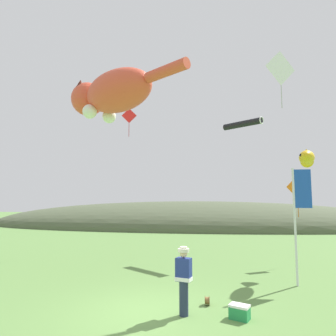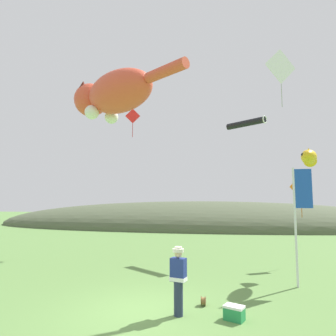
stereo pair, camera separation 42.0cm
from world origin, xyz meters
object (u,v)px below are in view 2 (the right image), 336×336
Objects in this scene: kite_diamond_red at (133,116)px; kite_diamond_orange at (301,187)px; kite_giant_cat at (113,95)px; kite_spool at (203,301)px; kite_tube_streamer at (246,123)px; kite_fish_windsock at (309,158)px; festival_banner_pole at (299,208)px; picnic_cooler at (234,313)px; festival_attendant at (178,278)px; kite_diamond_white at (281,67)px.

kite_diamond_orange is at bearing -17.80° from kite_diamond_red.
kite_giant_cat reaches higher than kite_diamond_orange.
kite_spool is 11.05m from kite_tube_streamer.
kite_fish_windsock is 11.06m from kite_diamond_red.
kite_diamond_red is (-8.22, 6.91, 5.65)m from festival_banner_pole.
kite_diamond_red is (-9.17, 5.01, 3.61)m from kite_fish_windsock.
kite_diamond_orange is (1.09, 3.92, 0.88)m from festival_banner_pole.
picnic_cooler is at bearing -60.66° from kite_diamond_red.
festival_attendant is at bearing -106.84° from kite_tube_streamer.
festival_attendant is at bearing -133.57° from kite_fish_windsock.
kite_giant_cat is (-4.60, 4.70, 8.06)m from kite_spool.
kite_spool is 0.06× the size of festival_banner_pole.
kite_diamond_orange is (9.01, 1.58, -4.57)m from kite_giant_cat.
kite_tube_streamer is at bearing 26.90° from kite_giant_cat.
kite_diamond_white is at bearing 58.21° from picnic_cooler.
picnic_cooler is 11.18m from kite_giant_cat.
festival_banner_pole is at bearing -7.36° from kite_diamond_white.
picnic_cooler is 0.27× the size of kite_tube_streamer.
festival_attendant is 0.80× the size of kite_fish_windsock.
festival_attendant is 0.27× the size of kite_giant_cat.
kite_fish_windsock is at bearing -2.84° from kite_giant_cat.
festival_banner_pole is at bearing -105.52° from kite_diamond_orange.
kite_giant_cat is (-4.00, 5.57, 7.23)m from festival_attendant.
kite_giant_cat is (-7.92, 2.34, 5.45)m from festival_banner_pole.
kite_diamond_red is (-4.29, 10.14, 7.44)m from festival_attendant.
festival_banner_pole reaches higher than kite_spool.
kite_diamond_orange is at bearing 74.48° from festival_banner_pole.
kite_fish_windsock is at bearing 44.92° from kite_spool.
festival_banner_pole is at bearing 52.77° from picnic_cooler.
kite_spool is at bearing -144.52° from festival_banner_pole.
festival_attendant is 5.39m from festival_banner_pole.
kite_diamond_red is (-7.01, 1.16, 1.05)m from kite_tube_streamer.
picnic_cooler is at bearing -121.79° from kite_diamond_white.
kite_diamond_red is (-4.90, 9.27, 8.26)m from kite_spool.
kite_spool is at bearing -45.59° from kite_giant_cat.
kite_fish_windsock is (4.88, 5.13, 3.83)m from festival_attendant.
festival_banner_pole is at bearing -16.45° from kite_giant_cat.
kite_fish_windsock reaches higher than festival_attendant.
kite_fish_windsock reaches higher than kite_diamond_orange.
festival_banner_pole is 2.95m from kite_fish_windsock.
kite_diamond_white is (2.07, 3.33, 7.86)m from picnic_cooler.
kite_fish_windsock is at bearing -28.63° from kite_diamond_red.
kite_spool is 0.45× the size of picnic_cooler.
festival_banner_pole is 1.84× the size of kite_diamond_white.
kite_fish_windsock is at bearing 46.43° from festival_attendant.
festival_banner_pole is (2.49, 3.28, 2.56)m from picnic_cooler.
kite_diamond_red is at bearing 112.96° from festival_attendant.
picnic_cooler is at bearing -48.08° from kite_spool.
festival_attendant is 9.13m from kite_diamond_orange.
festival_attendant is 0.82× the size of kite_tube_streamer.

